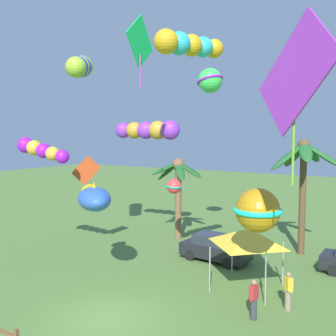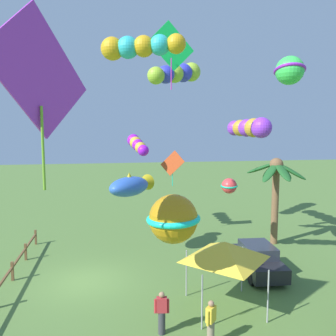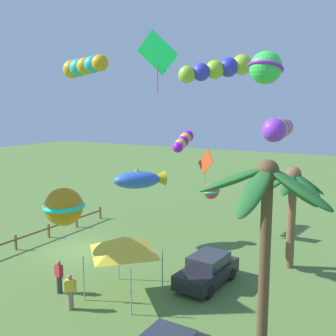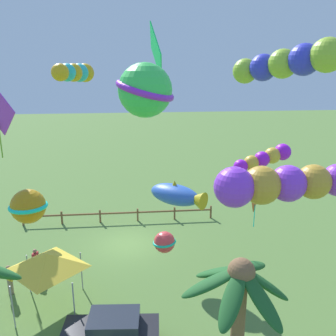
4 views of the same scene
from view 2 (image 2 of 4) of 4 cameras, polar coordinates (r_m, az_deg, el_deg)
ground_plane at (r=17.97m, az=-13.66°, el=-18.00°), size 120.00×120.00×0.00m
palm_tree_0 at (r=22.85m, az=17.61°, el=-1.94°), size 3.57×3.39×5.60m
rail_fence at (r=17.81m, az=-25.76°, el=-16.64°), size 13.62×0.12×0.95m
parked_car_0 at (r=18.72m, az=14.85°, el=-14.54°), size 4.01×1.97×1.51m
spectator_0 at (r=12.90m, az=7.18°, el=-24.22°), size 0.43×0.43×1.59m
spectator_1 at (r=13.36m, az=-1.06°, el=-23.01°), size 0.28×0.54×1.59m
festival_tent at (r=14.48m, az=9.48°, el=-13.50°), size 2.86×2.86×2.85m
kite_diamond_0 at (r=18.79m, az=0.55°, el=19.57°), size 0.48×2.48×3.46m
kite_ball_1 at (r=12.18m, az=0.90°, el=-8.51°), size 2.39×2.39×1.75m
kite_diamond_2 at (r=9.53m, az=-20.62°, el=14.23°), size 2.68×2.12×4.68m
kite_ball_3 at (r=19.49m, az=10.19°, el=-2.95°), size 1.29×1.29×0.87m
kite_tube_4 at (r=24.17m, az=1.49°, el=15.52°), size 3.57×4.11×1.91m
kite_tube_5 at (r=23.85m, az=-5.13°, el=3.95°), size 3.20×1.30×1.42m
kite_tube_6 at (r=14.65m, az=-4.76°, el=19.58°), size 1.65×3.37×0.98m
kite_fish_7 at (r=19.55m, az=-6.13°, el=-2.95°), size 3.36×3.13×1.37m
kite_diamond_8 at (r=23.10m, az=0.75°, el=0.74°), size 0.92×1.52×2.44m
kite_ball_9 at (r=20.01m, az=19.69°, el=15.10°), size 2.01×2.02×1.52m
kite_tube_10 at (r=23.49m, az=13.36°, el=6.55°), size 4.83×1.56×1.30m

